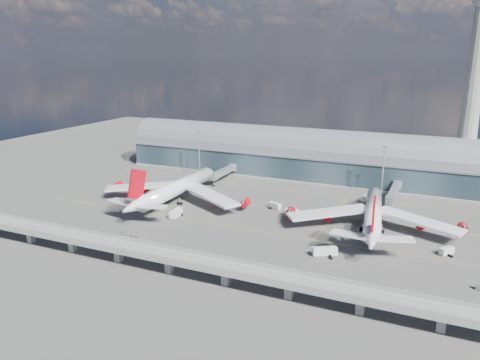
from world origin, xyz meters
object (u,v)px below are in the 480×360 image
at_px(control_tower, 473,88).
at_px(cargo_train_0, 131,236).
at_px(service_truck_5, 275,206).
at_px(floodlight_mast_right, 383,171).
at_px(service_truck_0, 176,213).
at_px(cargo_train_1, 293,275).
at_px(airliner_right, 373,215).
at_px(service_truck_4, 365,199).
at_px(service_truck_2, 325,251).
at_px(floodlight_mast_left, 199,153).
at_px(service_truck_1, 291,213).
at_px(airliner_left, 175,189).
at_px(service_truck_3, 447,251).

distance_m(control_tower, cargo_train_0, 172.60).
distance_m(control_tower, service_truck_5, 111.75).
bearing_deg(service_truck_5, control_tower, -27.11).
relative_size(floodlight_mast_right, service_truck_0, 3.17).
bearing_deg(floodlight_mast_right, cargo_train_1, -97.52).
bearing_deg(service_truck_5, airliner_right, -78.34).
relative_size(service_truck_4, service_truck_5, 0.92).
height_order(floodlight_mast_right, service_truck_5, floodlight_mast_right).
bearing_deg(service_truck_4, service_truck_5, -126.38).
height_order(service_truck_0, service_truck_2, service_truck_0).
relative_size(airliner_right, service_truck_0, 8.98).
xyz_separation_m(floodlight_mast_left, service_truck_4, (93.86, -9.36, -12.10)).
height_order(airliner_right, service_truck_5, airliner_right).
bearing_deg(floodlight_mast_left, service_truck_1, -32.27).
height_order(airliner_left, service_truck_4, airliner_left).
distance_m(floodlight_mast_left, cargo_train_0, 94.65).
height_order(airliner_right, service_truck_0, airliner_right).
bearing_deg(control_tower, cargo_train_0, -133.65).
distance_m(floodlight_mast_right, cargo_train_0, 121.36).
distance_m(floodlight_mast_left, airliner_right, 112.62).
xyz_separation_m(service_truck_4, cargo_train_1, (-6.72, -88.01, -0.55)).
relative_size(service_truck_0, service_truck_5, 1.31).
relative_size(service_truck_2, cargo_train_0, 0.89).
xyz_separation_m(floodlight_mast_left, service_truck_0, (24.24, -64.41, -11.93)).
distance_m(control_tower, floodlight_mast_right, 58.76).
xyz_separation_m(airliner_right, service_truck_2, (-10.88, -32.10, -4.41)).
xyz_separation_m(floodlight_mast_left, airliner_right, (102.91, -45.10, -7.63)).
relative_size(airliner_right, service_truck_5, 11.73).
bearing_deg(control_tower, cargo_train_1, -110.89).
bearing_deg(service_truck_1, cargo_train_1, -169.39).
height_order(floodlight_mast_right, service_truck_3, floodlight_mast_right).
bearing_deg(control_tower, service_truck_4, -137.75).
bearing_deg(control_tower, service_truck_3, -93.06).
bearing_deg(service_truck_0, service_truck_2, -14.96).
distance_m(airliner_right, service_truck_0, 81.12).
height_order(floodlight_mast_left, service_truck_0, floodlight_mast_left).
height_order(control_tower, service_truck_3, control_tower).
xyz_separation_m(service_truck_2, service_truck_5, (-33.09, 40.53, -0.15)).
bearing_deg(service_truck_3, floodlight_mast_left, -166.29).
bearing_deg(cargo_train_0, airliner_right, -58.99).
relative_size(cargo_train_0, cargo_train_1, 0.85).
height_order(floodlight_mast_left, service_truck_1, floodlight_mast_left).
bearing_deg(control_tower, airliner_right, -113.70).
xyz_separation_m(airliner_left, service_truck_5, (45.78, 10.55, -5.28)).
distance_m(service_truck_1, cargo_train_0, 67.61).
relative_size(floodlight_mast_left, cargo_train_0, 2.68).
bearing_deg(service_truck_0, airliner_left, 118.51).
height_order(service_truck_2, service_truck_5, service_truck_2).
xyz_separation_m(airliner_right, service_truck_3, (27.45, -13.85, -4.64)).
xyz_separation_m(service_truck_4, cargo_train_0, (-72.71, -82.00, -0.70)).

